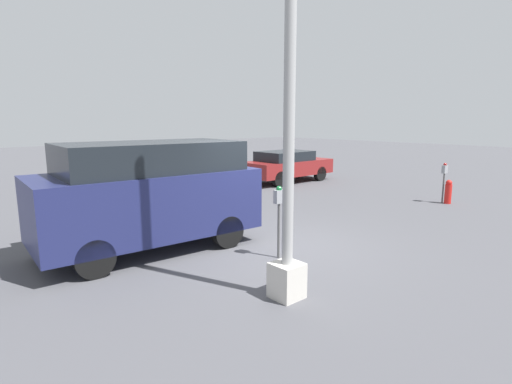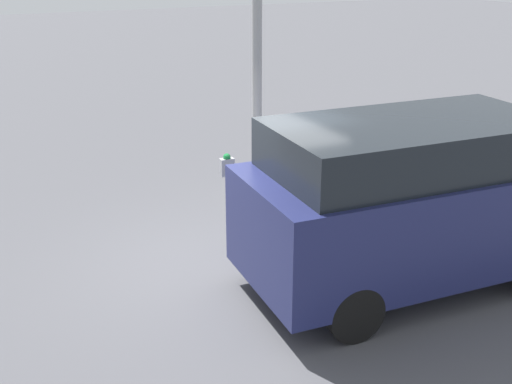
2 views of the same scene
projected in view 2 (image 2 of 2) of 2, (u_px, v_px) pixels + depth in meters
The scene contains 4 objects.
ground_plane at pixel (223, 266), 9.05m from camera, with size 80.00×80.00×0.00m, color #4C4C51.
parking_meter_near at pixel (227, 178), 9.37m from camera, with size 0.20×0.12×1.44m.
lamp_post at pixel (257, 83), 10.62m from camera, with size 0.44×0.44×6.20m.
parked_van at pixel (413, 199), 8.19m from camera, with size 4.53×2.24×2.25m.
Camera 2 is at (-3.13, -7.47, 4.20)m, focal length 45.00 mm.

